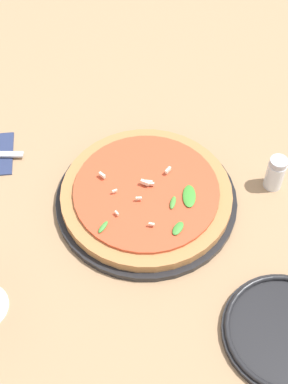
% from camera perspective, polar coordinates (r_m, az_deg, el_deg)
% --- Properties ---
extents(ground_plane, '(6.00, 6.00, 0.00)m').
position_cam_1_polar(ground_plane, '(0.93, -0.05, -0.29)').
color(ground_plane, '#9E7A56').
extents(pizza_arugula_main, '(0.31, 0.31, 0.05)m').
position_cam_1_polar(pizza_arugula_main, '(0.91, 0.01, -0.51)').
color(pizza_arugula_main, black).
rests_on(pizza_arugula_main, ground_plane).
extents(side_plate_white, '(0.19, 0.19, 0.02)m').
position_cam_1_polar(side_plate_white, '(0.82, 14.92, -14.23)').
color(side_plate_white, black).
rests_on(side_plate_white, ground_plane).
extents(shaker_pepper, '(0.03, 0.03, 0.07)m').
position_cam_1_polar(shaker_pepper, '(0.94, 13.84, 1.97)').
color(shaker_pepper, silver).
rests_on(shaker_pepper, ground_plane).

